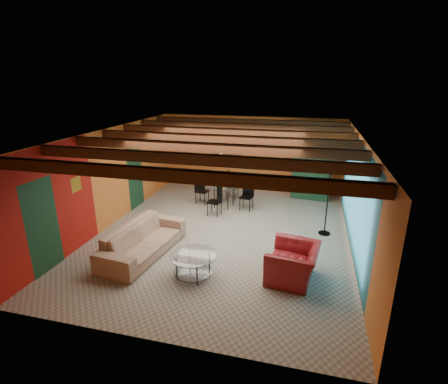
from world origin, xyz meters
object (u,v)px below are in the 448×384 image
(sofa, at_px, (144,240))
(coffee_table, at_px, (193,265))
(potted_plant, at_px, (315,128))
(armchair, at_px, (293,263))
(vase, at_px, (224,175))
(floor_lamp, at_px, (328,200))
(dining_table, at_px, (224,192))
(armoire, at_px, (312,167))

(sofa, distance_m, coffee_table, 1.59)
(sofa, xyz_separation_m, potted_plant, (3.75, 5.13, 2.03))
(armchair, relative_size, vase, 6.29)
(floor_lamp, relative_size, potted_plant, 4.33)
(floor_lamp, relative_size, vase, 10.62)
(sofa, relative_size, coffee_table, 2.51)
(armchair, bearing_deg, floor_lamp, 171.04)
(vase, bearing_deg, coffee_table, -84.62)
(dining_table, xyz_separation_m, armoire, (2.68, 1.64, 0.60))
(armchair, bearing_deg, vase, -139.39)
(armchair, relative_size, armoire, 0.52)
(armchair, xyz_separation_m, dining_table, (-2.43, 3.71, 0.12))
(coffee_table, relative_size, dining_table, 0.53)
(potted_plant, bearing_deg, armoire, 0.00)
(armchair, distance_m, dining_table, 4.43)
(floor_lamp, height_order, vase, floor_lamp)
(armchair, relative_size, coffee_table, 1.14)
(vase, bearing_deg, sofa, -106.95)
(armchair, distance_m, floor_lamp, 2.57)
(sofa, bearing_deg, armchair, -86.82)
(floor_lamp, bearing_deg, coffee_table, -134.24)
(sofa, relative_size, potted_plant, 5.62)
(floor_lamp, bearing_deg, potted_plant, 98.70)
(potted_plant, bearing_deg, armchair, -92.74)
(coffee_table, bearing_deg, floor_lamp, 45.76)
(armchair, relative_size, dining_table, 0.60)
(vase, bearing_deg, potted_plant, 31.42)
(sofa, bearing_deg, armoire, -29.50)
(floor_lamp, bearing_deg, dining_table, 157.43)
(coffee_table, distance_m, dining_table, 4.15)
(armchair, xyz_separation_m, vase, (-2.43, 3.71, 0.70))
(potted_plant, distance_m, vase, 3.41)
(armchair, height_order, coffee_table, armchair)
(dining_table, distance_m, armoire, 3.20)
(potted_plant, height_order, vase, potted_plant)
(sofa, xyz_separation_m, armoire, (3.75, 5.13, 0.72))
(armchair, height_order, vase, vase)
(dining_table, bearing_deg, armchair, -56.78)
(armoire, xyz_separation_m, vase, (-2.68, -1.64, -0.02))
(potted_plant, bearing_deg, floor_lamp, -81.30)
(potted_plant, xyz_separation_m, vase, (-2.68, -1.64, -1.33))
(dining_table, height_order, potted_plant, potted_plant)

